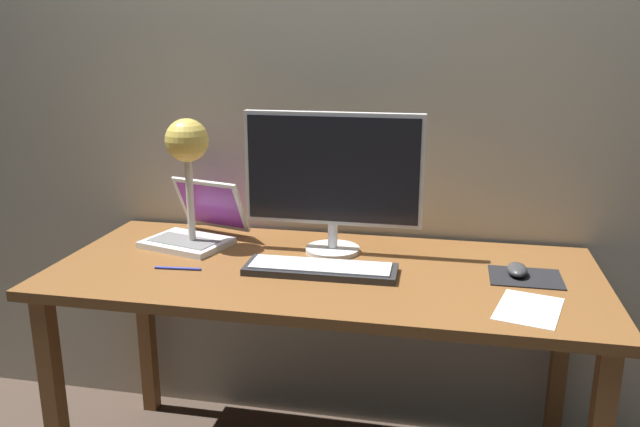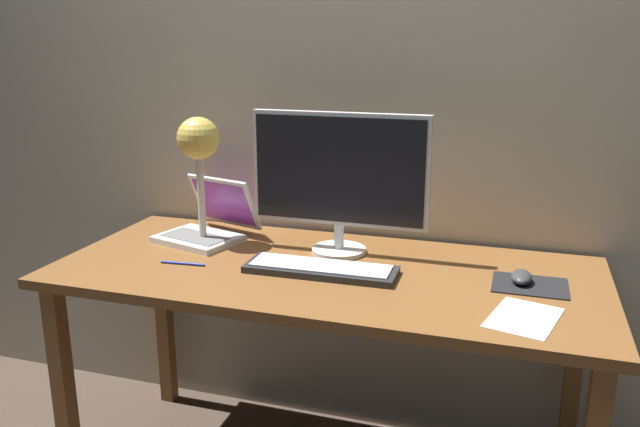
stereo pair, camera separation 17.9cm
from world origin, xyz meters
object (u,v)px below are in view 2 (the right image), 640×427
at_px(monitor, 339,175).
at_px(keyboard_main, 320,269).
at_px(laptop, 211,221).
at_px(mouse, 522,277).
at_px(pen, 183,263).
at_px(desk_lamp, 199,153).

relative_size(monitor, keyboard_main, 1.25).
bearing_deg(keyboard_main, laptop, 154.62).
bearing_deg(mouse, keyboard_main, -171.23).
bearing_deg(mouse, pen, -171.46).
distance_m(desk_lamp, mouse, 1.05).
height_order(laptop, pen, laptop).
bearing_deg(mouse, monitor, 169.51).
bearing_deg(keyboard_main, pen, -171.78).
height_order(keyboard_main, desk_lamp, desk_lamp).
distance_m(monitor, pen, 0.54).
xyz_separation_m(monitor, laptop, (-0.46, 0.03, -0.19)).
bearing_deg(monitor, laptop, 176.39).
distance_m(laptop, mouse, 1.02).
bearing_deg(desk_lamp, keyboard_main, -18.42).
relative_size(monitor, desk_lamp, 1.33).
distance_m(mouse, pen, 0.98).
relative_size(monitor, laptop, 1.64).
xyz_separation_m(desk_lamp, mouse, (1.01, -0.07, -0.28)).
relative_size(monitor, mouse, 5.77).
distance_m(monitor, keyboard_main, 0.30).
bearing_deg(monitor, pen, -149.12).
height_order(keyboard_main, pen, keyboard_main).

